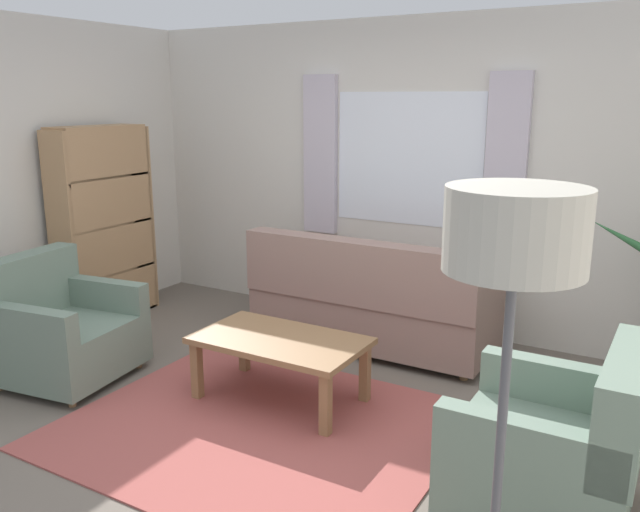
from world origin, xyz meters
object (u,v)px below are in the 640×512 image
(couch, at_px, (371,303))
(armchair_left, at_px, (60,330))
(armchair_right, at_px, (556,449))
(standing_lamp, at_px, (513,270))
(coffee_table, at_px, (280,346))
(bookshelf, at_px, (107,221))

(couch, bearing_deg, armchair_left, 44.76)
(couch, distance_m, armchair_right, 2.29)
(couch, xyz_separation_m, standing_lamp, (1.72, -2.67, 1.12))
(couch, xyz_separation_m, coffee_table, (-0.09, -1.16, 0.01))
(couch, relative_size, standing_lamp, 1.10)
(couch, height_order, coffee_table, couch)
(standing_lamp, bearing_deg, armchair_right, 90.37)
(armchair_left, distance_m, coffee_table, 1.62)
(couch, xyz_separation_m, armchair_right, (1.71, -1.53, -0.01))
(coffee_table, bearing_deg, couch, 85.34)
(armchair_right, height_order, bookshelf, bookshelf)
(standing_lamp, bearing_deg, couch, 122.71)
(couch, distance_m, standing_lamp, 3.37)
(armchair_left, distance_m, bookshelf, 1.43)
(couch, height_order, bookshelf, bookshelf)
(couch, xyz_separation_m, armchair_left, (-1.65, -1.63, -0.01))
(coffee_table, bearing_deg, armchair_right, -11.67)
(coffee_table, bearing_deg, standing_lamp, -39.87)
(couch, relative_size, bookshelf, 1.10)
(coffee_table, bearing_deg, armchair_left, -163.02)
(armchair_right, distance_m, standing_lamp, 1.61)
(armchair_right, bearing_deg, standing_lamp, 0.31)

